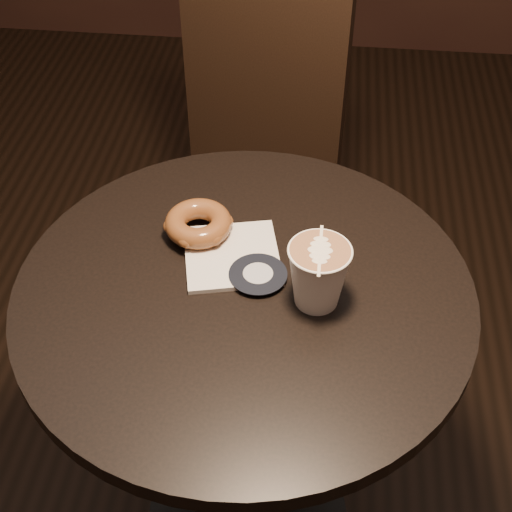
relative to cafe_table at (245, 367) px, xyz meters
name	(u,v)px	position (x,y,z in m)	size (l,w,h in m)	color
cafe_table	(245,367)	(0.00, 0.00, 0.00)	(0.70, 0.70, 0.75)	black
chair	(252,158)	(-0.06, 0.62, -0.01)	(0.46, 0.46, 0.96)	black
pastry_bag	(232,256)	(-0.03, 0.06, 0.20)	(0.15, 0.15, 0.01)	silver
doughnut	(198,223)	(-0.09, 0.11, 0.22)	(0.11, 0.11, 0.03)	brown
latte_cup	(318,276)	(0.11, -0.02, 0.25)	(0.09, 0.09, 0.10)	white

